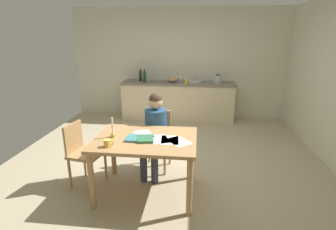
# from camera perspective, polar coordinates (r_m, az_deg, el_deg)

# --- Properties ---
(ground_plane) EXTENTS (5.20, 5.20, 0.04)m
(ground_plane) POSITION_cam_1_polar(r_m,az_deg,el_deg) (4.37, -0.26, -10.09)
(ground_plane) COLOR tan
(wall_back) EXTENTS (5.20, 0.12, 2.60)m
(wall_back) POSITION_cam_1_polar(r_m,az_deg,el_deg) (6.51, 2.48, 11.19)
(wall_back) COLOR beige
(wall_back) RESTS_ON ground
(kitchen_counter) EXTENTS (2.66, 0.64, 0.90)m
(kitchen_counter) POSITION_cam_1_polar(r_m,az_deg,el_deg) (6.30, 2.14, 3.15)
(kitchen_counter) COLOR beige
(kitchen_counter) RESTS_ON ground
(dining_table) EXTENTS (1.26, 0.93, 0.76)m
(dining_table) POSITION_cam_1_polar(r_m,az_deg,el_deg) (3.29, -4.89, -6.79)
(dining_table) COLOR tan
(dining_table) RESTS_ON ground
(chair_at_table) EXTENTS (0.44, 0.44, 0.88)m
(chair_at_table) POSITION_cam_1_polar(r_m,az_deg,el_deg) (3.98, -2.34, -4.74)
(chair_at_table) COLOR tan
(chair_at_table) RESTS_ON ground
(person_seated) EXTENTS (0.36, 0.61, 1.19)m
(person_seated) POSITION_cam_1_polar(r_m,az_deg,el_deg) (3.78, -2.92, -3.02)
(person_seated) COLOR navy
(person_seated) RESTS_ON ground
(chair_side_empty) EXTENTS (0.46, 0.46, 0.87)m
(chair_side_empty) POSITION_cam_1_polar(r_m,az_deg,el_deg) (3.72, -18.18, -7.56)
(chair_side_empty) COLOR tan
(chair_side_empty) RESTS_ON ground
(coffee_mug) EXTENTS (0.12, 0.08, 0.09)m
(coffee_mug) POSITION_cam_1_polar(r_m,az_deg,el_deg) (3.06, -13.07, -6.01)
(coffee_mug) COLOR #F2CC4C
(coffee_mug) RESTS_ON dining_table
(candlestick) EXTENTS (0.06, 0.06, 0.26)m
(candlestick) POSITION_cam_1_polar(r_m,az_deg,el_deg) (3.31, -11.98, -3.61)
(candlestick) COLOR gold
(candlestick) RESTS_ON dining_table
(book_magazine) EXTENTS (0.15, 0.22, 0.02)m
(book_magazine) POSITION_cam_1_polar(r_m,az_deg,el_deg) (3.23, -7.81, -5.04)
(book_magazine) COLOR teal
(book_magazine) RESTS_ON dining_table
(book_cookery) EXTENTS (0.23, 0.26, 0.03)m
(book_cookery) POSITION_cam_1_polar(r_m,az_deg,el_deg) (3.19, -4.96, -5.21)
(book_cookery) COLOR #33714B
(book_cookery) RESTS_ON dining_table
(paper_letter) EXTENTS (0.23, 0.31, 0.00)m
(paper_letter) POSITION_cam_1_polar(r_m,az_deg,el_deg) (3.18, 0.40, -5.49)
(paper_letter) COLOR white
(paper_letter) RESTS_ON dining_table
(paper_bill) EXTENTS (0.33, 0.36, 0.00)m
(paper_bill) POSITION_cam_1_polar(r_m,az_deg,el_deg) (3.37, -5.36, -4.21)
(paper_bill) COLOR white
(paper_bill) RESTS_ON dining_table
(paper_envelope) EXTENTS (0.35, 0.36, 0.00)m
(paper_envelope) POSITION_cam_1_polar(r_m,az_deg,el_deg) (3.14, 2.34, -5.77)
(paper_envelope) COLOR white
(paper_envelope) RESTS_ON dining_table
(paper_receipt) EXTENTS (0.30, 0.35, 0.00)m
(paper_receipt) POSITION_cam_1_polar(r_m,az_deg,el_deg) (3.21, -1.94, -5.26)
(paper_receipt) COLOR white
(paper_receipt) RESTS_ON dining_table
(sink_unit) EXTENTS (0.36, 0.36, 0.24)m
(sink_unit) POSITION_cam_1_polar(r_m,az_deg,el_deg) (6.19, 5.85, 7.28)
(sink_unit) COLOR #B2B7BC
(sink_unit) RESTS_ON kitchen_counter
(bottle_oil) EXTENTS (0.06, 0.06, 0.29)m
(bottle_oil) POSITION_cam_1_polar(r_m,az_deg,el_deg) (6.40, -6.04, 8.52)
(bottle_oil) COLOR black
(bottle_oil) RESTS_ON kitchen_counter
(bottle_vinegar) EXTENTS (0.07, 0.07, 0.30)m
(bottle_vinegar) POSITION_cam_1_polar(r_m,az_deg,el_deg) (6.30, -5.15, 8.42)
(bottle_vinegar) COLOR #194C23
(bottle_vinegar) RESTS_ON kitchen_counter
(bottle_wine_red) EXTENTS (0.07, 0.07, 0.28)m
(bottle_wine_red) POSITION_cam_1_polar(r_m,az_deg,el_deg) (6.19, -4.35, 8.23)
(bottle_wine_red) COLOR #8C999E
(bottle_wine_red) RESTS_ON kitchen_counter
(mixing_bowl) EXTENTS (0.26, 0.26, 0.12)m
(mixing_bowl) POSITION_cam_1_polar(r_m,az_deg,el_deg) (6.25, 1.01, 7.79)
(mixing_bowl) COLOR tan
(mixing_bowl) RESTS_ON kitchen_counter
(stovetop_kettle) EXTENTS (0.18, 0.18, 0.22)m
(stovetop_kettle) POSITION_cam_1_polar(r_m,az_deg,el_deg) (6.19, 10.76, 7.77)
(stovetop_kettle) COLOR #B7BABF
(stovetop_kettle) RESTS_ON kitchen_counter
(wine_glass_near_sink) EXTENTS (0.07, 0.07, 0.15)m
(wine_glass_near_sink) POSITION_cam_1_polar(r_m,az_deg,el_deg) (6.33, 2.78, 8.36)
(wine_glass_near_sink) COLOR silver
(wine_glass_near_sink) RESTS_ON kitchen_counter
(wine_glass_by_kettle) EXTENTS (0.07, 0.07, 0.15)m
(wine_glass_by_kettle) POSITION_cam_1_polar(r_m,az_deg,el_deg) (6.34, 1.82, 8.38)
(wine_glass_by_kettle) COLOR silver
(wine_glass_by_kettle) RESTS_ON kitchen_counter
(wine_glass_back_left) EXTENTS (0.07, 0.07, 0.15)m
(wine_glass_back_left) POSITION_cam_1_polar(r_m,az_deg,el_deg) (6.35, 1.08, 8.40)
(wine_glass_back_left) COLOR silver
(wine_glass_back_left) RESTS_ON kitchen_counter
(teacup_on_counter) EXTENTS (0.12, 0.08, 0.11)m
(teacup_on_counter) POSITION_cam_1_polar(r_m,az_deg,el_deg) (6.04, 4.08, 7.37)
(teacup_on_counter) COLOR #F2CC4C
(teacup_on_counter) RESTS_ON kitchen_counter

